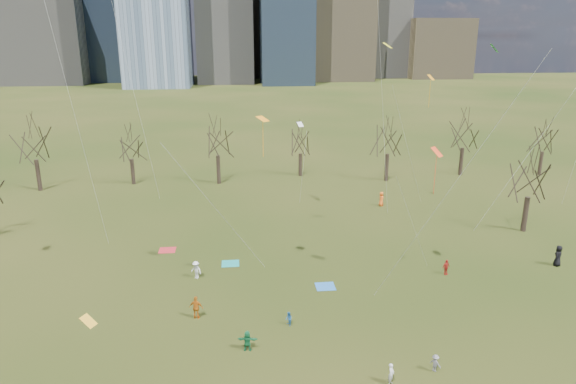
{
  "coord_description": "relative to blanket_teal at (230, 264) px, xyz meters",
  "views": [
    {
      "loc": [
        -4.35,
        -30.61,
        20.07
      ],
      "look_at": [
        0.0,
        12.0,
        7.0
      ],
      "focal_mm": 32.0,
      "sensor_mm": 36.0,
      "label": 1
    }
  ],
  "objects": [
    {
      "name": "person_9",
      "position": [
        -2.9,
        -2.67,
        0.77
      ],
      "size": [
        1.17,
        1.05,
        1.58
      ],
      "primitive_type": "imported",
      "rotation": [
        0.0,
        0.0,
        5.7
      ],
      "color": "silver",
      "rests_on": "ground"
    },
    {
      "name": "person_3",
      "position": [
        12.79,
        -17.18,
        0.56
      ],
      "size": [
        0.8,
        0.85,
        1.16
      ],
      "primitive_type": "imported",
      "rotation": [
        0.0,
        0.0,
        2.25
      ],
      "color": "slate",
      "rests_on": "ground"
    },
    {
      "name": "person_10",
      "position": [
        18.82,
        -4.14,
        0.68
      ],
      "size": [
        0.88,
        0.63,
        1.39
      ],
      "primitive_type": "imported",
      "rotation": [
        0.0,
        0.0,
        0.41
      ],
      "color": "red",
      "rests_on": "ground"
    },
    {
      "name": "person_12",
      "position": [
        18.38,
        14.96,
        0.88
      ],
      "size": [
        0.71,
        0.96,
        1.8
      ],
      "primitive_type": "imported",
      "rotation": [
        0.0,
        0.0,
        1.41
      ],
      "color": "orange",
      "rests_on": "ground"
    },
    {
      "name": "blanket_teal",
      "position": [
        0.0,
        0.0,
        0.0
      ],
      "size": [
        1.6,
        1.5,
        0.03
      ],
      "primitive_type": "cube",
      "color": "teal",
      "rests_on": "ground"
    },
    {
      "name": "bare_tree_row",
      "position": [
        5.15,
        24.35,
        6.1
      ],
      "size": [
        113.04,
        29.8,
        9.5
      ],
      "color": "black",
      "rests_on": "ground"
    },
    {
      "name": "blanket_navy",
      "position": [
        7.92,
        -5.33,
        0.0
      ],
      "size": [
        1.6,
        1.5,
        0.03
      ],
      "primitive_type": "cube",
      "color": "blue",
      "rests_on": "ground"
    },
    {
      "name": "person_6",
      "position": [
        29.62,
        -3.44,
        0.97
      ],
      "size": [
        1.13,
        1.11,
        1.96
      ],
      "primitive_type": "imported",
      "rotation": [
        0.0,
        0.0,
        3.89
      ],
      "color": "black",
      "rests_on": "ground"
    },
    {
      "name": "person_8",
      "position": [
        4.26,
        -11.0,
        0.52
      ],
      "size": [
        0.54,
        0.61,
        1.07
      ],
      "primitive_type": "imported",
      "rotation": [
        0.0,
        0.0,
        5.01
      ],
      "color": "#2666A6",
      "rests_on": "ground"
    },
    {
      "name": "person_5",
      "position": [
        1.21,
        -13.76,
        0.7
      ],
      "size": [
        1.38,
        0.62,
        1.44
      ],
      "primitive_type": "imported",
      "rotation": [
        0.0,
        0.0,
        2.99
      ],
      "color": "#1B7A44",
      "rests_on": "ground"
    },
    {
      "name": "blanket_crimson",
      "position": [
        -6.16,
        3.72,
        0.0
      ],
      "size": [
        1.6,
        1.5,
        0.03
      ],
      "primitive_type": "cube",
      "color": "red",
      "rests_on": "ground"
    },
    {
      "name": "kites_airborne",
      "position": [
        9.21,
        0.27,
        13.2
      ],
      "size": [
        67.36,
        47.65,
        30.85
      ],
      "color": "orange",
      "rests_on": "ground"
    },
    {
      "name": "person_1",
      "position": [
        9.68,
        -18.11,
        0.69
      ],
      "size": [
        0.56,
        0.61,
        1.4
      ],
      "primitive_type": "imported",
      "rotation": [
        0.0,
        0.0,
        1.01
      ],
      "color": "silver",
      "rests_on": "ground"
    },
    {
      "name": "ground",
      "position": [
        5.24,
        -12.87,
        -0.01
      ],
      "size": [
        500.0,
        500.0,
        0.0
      ],
      "primitive_type": "plane",
      "color": "black",
      "rests_on": "ground"
    },
    {
      "name": "person_4",
      "position": [
        -2.42,
        -9.34,
        0.88
      ],
      "size": [
        1.13,
        0.71,
        1.79
      ],
      "primitive_type": "imported",
      "rotation": [
        0.0,
        0.0,
        2.86
      ],
      "color": "#CA6B16",
      "rests_on": "ground"
    }
  ]
}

